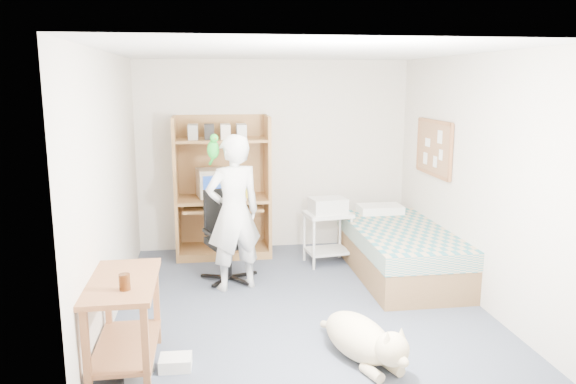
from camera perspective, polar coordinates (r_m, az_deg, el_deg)
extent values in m
plane|color=#434A5B|center=(5.90, 1.00, -10.99)|extent=(4.00, 4.00, 0.00)
cube|color=beige|center=(7.50, -1.44, 3.73)|extent=(3.60, 0.02, 2.50)
cube|color=beige|center=(6.10, 17.98, 1.43)|extent=(0.02, 4.00, 2.50)
cube|color=beige|center=(5.55, -17.62, 0.52)|extent=(0.02, 4.00, 2.50)
cube|color=white|center=(5.46, 1.09, 14.06)|extent=(3.60, 4.00, 0.02)
cube|color=brown|center=(7.22, -11.27, 0.41)|extent=(0.04, 0.60, 1.80)
cube|color=brown|center=(7.25, -2.08, 0.66)|extent=(0.04, 0.60, 1.80)
cube|color=brown|center=(7.50, -6.73, 0.94)|extent=(1.20, 0.02, 1.80)
cube|color=brown|center=(7.24, -6.64, -0.71)|extent=(1.12, 0.60, 0.04)
cube|color=brown|center=(7.19, -6.60, -1.62)|extent=(1.00, 0.50, 0.03)
cube|color=brown|center=(7.12, -6.78, 5.28)|extent=(1.12, 0.55, 0.03)
cube|color=brown|center=(7.42, -6.52, -5.93)|extent=(1.12, 0.60, 0.10)
cube|color=brown|center=(6.70, 11.28, -6.82)|extent=(1.00, 2.00, 0.36)
cube|color=#2E717B|center=(6.61, 11.38, -4.51)|extent=(1.02, 2.02, 0.20)
cube|color=white|center=(7.31, 9.33, -1.79)|extent=(0.55, 0.35, 0.12)
cube|color=brown|center=(4.50, -16.46, -8.76)|extent=(0.50, 1.00, 0.04)
cube|color=brown|center=(4.27, -19.78, -15.63)|extent=(0.05, 0.05, 0.70)
cube|color=brown|center=(4.21, -14.24, -15.70)|extent=(0.05, 0.05, 0.70)
cube|color=brown|center=(5.08, -17.79, -11.08)|extent=(0.05, 0.05, 0.70)
cube|color=brown|center=(5.02, -13.21, -11.07)|extent=(0.05, 0.05, 0.70)
cube|color=brown|center=(4.70, -16.09, -14.85)|extent=(0.46, 0.92, 0.03)
cube|color=brown|center=(6.87, 14.61, 4.36)|extent=(0.03, 0.90, 0.60)
cube|color=brown|center=(6.84, 14.71, 6.93)|extent=(0.04, 0.94, 0.04)
cube|color=brown|center=(6.91, 14.46, 1.81)|extent=(0.04, 0.94, 0.04)
cylinder|color=black|center=(6.49, -5.96, -8.57)|extent=(0.57, 0.57, 0.06)
cylinder|color=black|center=(6.43, -5.99, -7.06)|extent=(0.06, 0.06, 0.38)
cube|color=black|center=(6.36, -6.04, -5.10)|extent=(0.56, 0.56, 0.08)
cube|color=black|center=(6.48, -6.82, -1.94)|extent=(0.40, 0.19, 0.52)
cube|color=black|center=(6.24, -8.10, -4.11)|extent=(0.13, 0.28, 0.04)
cube|color=black|center=(6.41, -4.08, -3.61)|extent=(0.13, 0.28, 0.04)
imported|color=silver|center=(6.02, -5.54, -2.14)|extent=(0.71, 0.59, 1.69)
ellipsoid|color=#148B23|center=(5.91, -7.61, 4.29)|extent=(0.12, 0.12, 0.20)
sphere|color=#148B23|center=(5.87, -7.51, 5.45)|extent=(0.09, 0.09, 0.09)
cone|color=#DC5813|center=(5.83, -7.37, 5.41)|extent=(0.05, 0.05, 0.03)
cylinder|color=#148B23|center=(5.97, -7.74, 3.24)|extent=(0.07, 0.14, 0.12)
ellipsoid|color=beige|center=(4.77, 7.10, -14.42)|extent=(0.62, 0.85, 0.35)
sphere|color=beige|center=(4.43, 10.53, -15.43)|extent=(0.26, 0.26, 0.26)
cone|color=beige|center=(4.32, 10.08, -14.34)|extent=(0.08, 0.08, 0.10)
cone|color=beige|center=(4.40, 11.44, -13.93)|extent=(0.08, 0.08, 0.10)
ellipsoid|color=beige|center=(4.37, 11.44, -16.46)|extent=(0.13, 0.16, 0.09)
cylinder|color=beige|center=(5.10, 4.31, -13.38)|extent=(0.15, 0.25, 0.12)
cube|color=silver|center=(6.88, 4.06, -2.25)|extent=(0.60, 0.51, 0.04)
cube|color=silver|center=(7.00, 4.01, -5.96)|extent=(0.55, 0.46, 0.03)
cylinder|color=silver|center=(6.74, 2.37, -5.29)|extent=(0.03, 0.03, 0.63)
cylinder|color=silver|center=(6.84, 6.31, -5.10)|extent=(0.03, 0.03, 0.63)
cylinder|color=silver|center=(7.09, 1.82, -4.45)|extent=(0.03, 0.03, 0.63)
cylinder|color=silver|center=(7.18, 5.58, -4.28)|extent=(0.03, 0.03, 0.63)
cube|color=beige|center=(6.85, 4.08, -1.35)|extent=(0.46, 0.38, 0.18)
cube|color=beige|center=(7.25, -7.69, 0.94)|extent=(0.43, 0.45, 0.35)
cube|color=navy|center=(7.06, -7.42, 0.67)|extent=(0.30, 0.06, 0.24)
cube|color=beige|center=(7.14, -6.21, -1.44)|extent=(0.47, 0.22, 0.03)
cylinder|color=gold|center=(7.19, -4.19, -0.10)|extent=(0.08, 0.08, 0.12)
cylinder|color=#3E1D0A|center=(4.25, -16.27, -8.77)|extent=(0.08, 0.08, 0.12)
cube|color=silver|center=(4.71, -11.35, -16.63)|extent=(0.26, 0.21, 0.10)
cube|color=beige|center=(4.65, -14.85, -17.27)|extent=(0.21, 0.24, 0.08)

